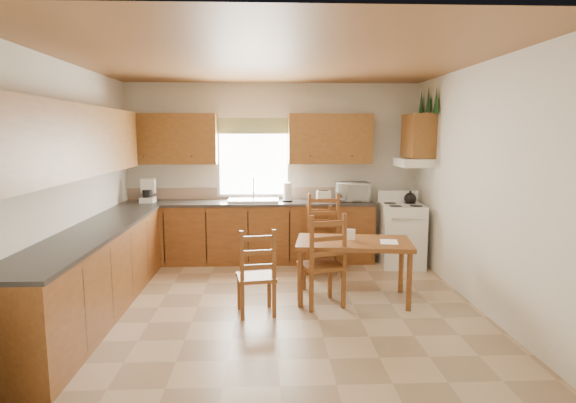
{
  "coord_description": "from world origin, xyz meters",
  "views": [
    {
      "loc": [
        -0.09,
        -5.23,
        1.93
      ],
      "look_at": [
        0.15,
        0.3,
        1.15
      ],
      "focal_mm": 30.0,
      "sensor_mm": 36.0,
      "label": 1
    }
  ],
  "objects_px": {
    "stove": "(402,236)",
    "chair_far_left": "(326,236)",
    "dining_table": "(353,270)",
    "microwave": "(352,192)",
    "chair_near_left": "(256,271)",
    "chair_far_right": "(319,240)",
    "chair_near_right": "(321,259)"
  },
  "relations": [
    {
      "from": "stove",
      "to": "chair_far_left",
      "type": "distance_m",
      "value": 1.25
    },
    {
      "from": "stove",
      "to": "dining_table",
      "type": "distance_m",
      "value": 1.73
    },
    {
      "from": "microwave",
      "to": "chair_far_left",
      "type": "relative_size",
      "value": 0.42
    },
    {
      "from": "chair_near_left",
      "to": "chair_far_left",
      "type": "xyz_separation_m",
      "value": [
        0.92,
        1.41,
        0.08
      ]
    },
    {
      "from": "chair_far_left",
      "to": "chair_far_right",
      "type": "relative_size",
      "value": 1.19
    },
    {
      "from": "chair_near_right",
      "to": "chair_far_left",
      "type": "distance_m",
      "value": 1.18
    },
    {
      "from": "microwave",
      "to": "chair_far_right",
      "type": "distance_m",
      "value": 1.05
    },
    {
      "from": "chair_near_right",
      "to": "chair_far_left",
      "type": "relative_size",
      "value": 0.97
    },
    {
      "from": "stove",
      "to": "chair_near_left",
      "type": "relative_size",
      "value": 0.94
    },
    {
      "from": "microwave",
      "to": "chair_near_left",
      "type": "distance_m",
      "value": 2.66
    },
    {
      "from": "chair_near_left",
      "to": "chair_far_left",
      "type": "bearing_deg",
      "value": -132.66
    },
    {
      "from": "chair_near_left",
      "to": "chair_far_left",
      "type": "relative_size",
      "value": 0.86
    },
    {
      "from": "stove",
      "to": "chair_near_right",
      "type": "xyz_separation_m",
      "value": [
        -1.36,
        -1.59,
        0.09
      ]
    },
    {
      "from": "stove",
      "to": "chair_near_left",
      "type": "xyz_separation_m",
      "value": [
        -2.09,
        -1.83,
        0.03
      ]
    },
    {
      "from": "stove",
      "to": "microwave",
      "type": "distance_m",
      "value": 0.98
    },
    {
      "from": "chair_near_left",
      "to": "dining_table",
      "type": "bearing_deg",
      "value": -169.72
    },
    {
      "from": "chair_far_left",
      "to": "chair_far_right",
      "type": "xyz_separation_m",
      "value": [
        -0.08,
        0.13,
        -0.09
      ]
    },
    {
      "from": "stove",
      "to": "chair_far_left",
      "type": "bearing_deg",
      "value": -156.16
    },
    {
      "from": "microwave",
      "to": "dining_table",
      "type": "height_order",
      "value": "microwave"
    },
    {
      "from": "stove",
      "to": "dining_table",
      "type": "relative_size",
      "value": 0.68
    },
    {
      "from": "chair_near_right",
      "to": "microwave",
      "type": "bearing_deg",
      "value": -126.54
    },
    {
      "from": "chair_near_left",
      "to": "chair_near_right",
      "type": "distance_m",
      "value": 0.77
    },
    {
      "from": "dining_table",
      "to": "chair_near_right",
      "type": "xyz_separation_m",
      "value": [
        -0.39,
        -0.17,
        0.18
      ]
    },
    {
      "from": "microwave",
      "to": "chair_far_left",
      "type": "xyz_separation_m",
      "value": [
        -0.5,
        -0.77,
        -0.51
      ]
    },
    {
      "from": "stove",
      "to": "chair_near_right",
      "type": "height_order",
      "value": "chair_near_right"
    },
    {
      "from": "stove",
      "to": "microwave",
      "type": "bearing_deg",
      "value": 157.0
    },
    {
      "from": "dining_table",
      "to": "chair_far_right",
      "type": "height_order",
      "value": "chair_far_right"
    },
    {
      "from": "microwave",
      "to": "chair_near_left",
      "type": "bearing_deg",
      "value": -122.1
    },
    {
      "from": "microwave",
      "to": "chair_far_left",
      "type": "height_order",
      "value": "microwave"
    },
    {
      "from": "dining_table",
      "to": "chair_near_left",
      "type": "height_order",
      "value": "chair_near_left"
    },
    {
      "from": "dining_table",
      "to": "chair_far_left",
      "type": "height_order",
      "value": "chair_far_left"
    },
    {
      "from": "chair_near_right",
      "to": "chair_far_right",
      "type": "bearing_deg",
      "value": -112.02
    }
  ]
}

